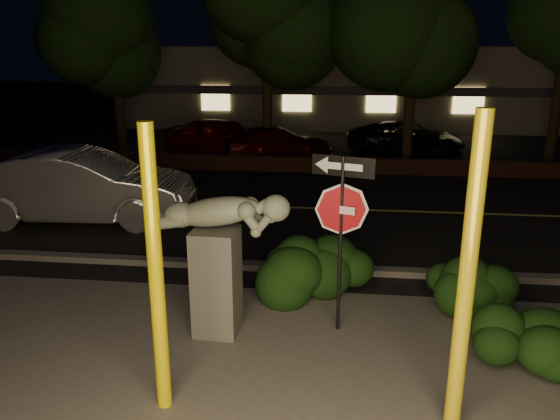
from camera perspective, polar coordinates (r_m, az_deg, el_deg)
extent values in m
plane|color=black|center=(17.08, 5.58, 2.96)|extent=(90.00, 90.00, 0.00)
cube|color=#4C4944|center=(6.92, 3.47, -19.24)|extent=(14.00, 6.00, 0.02)
cube|color=black|center=(14.19, 5.31, 0.09)|extent=(80.00, 8.00, 0.01)
cube|color=#B4B348|center=(14.19, 5.32, 0.14)|extent=(80.00, 0.12, 0.00)
cube|color=#4C4944|center=(10.31, 4.72, -6.17)|extent=(80.00, 0.25, 0.12)
cube|color=#492517|center=(18.30, 5.69, 4.70)|extent=(40.00, 0.35, 0.50)
cube|color=black|center=(23.94, 5.95, 6.98)|extent=(40.00, 12.00, 0.01)
cube|color=#686353|center=(31.66, 6.29, 13.01)|extent=(22.00, 10.00, 4.00)
cube|color=#333338|center=(26.57, 6.18, 12.28)|extent=(22.00, 0.20, 0.40)
cube|color=#FFD87F|center=(27.38, -6.76, 11.56)|extent=(1.40, 0.08, 1.20)
cube|color=#FFD87F|center=(26.75, 1.78, 11.54)|extent=(1.40, 0.08, 1.20)
cube|color=#FFD87F|center=(26.71, 10.53, 11.27)|extent=(1.40, 0.08, 1.20)
cube|color=#FFD87F|center=(27.27, 19.09, 10.75)|extent=(1.40, 0.08, 1.20)
cylinder|color=black|center=(21.37, -16.42, 10.27)|extent=(0.36, 0.36, 3.75)
ellipsoid|color=black|center=(21.29, -17.24, 19.61)|extent=(4.60, 4.60, 4.14)
cylinder|color=black|center=(20.07, -1.33, 11.27)|extent=(0.36, 0.36, 4.25)
cylinder|color=black|center=(19.63, 13.36, 10.34)|extent=(0.36, 0.36, 4.00)
cylinder|color=black|center=(21.28, 26.87, 9.34)|extent=(0.36, 0.36, 3.90)
cylinder|color=#FFEB05|center=(6.16, -12.84, -6.63)|extent=(0.17, 0.17, 3.35)
cylinder|color=yellow|center=(5.92, 18.91, -7.17)|extent=(0.18, 0.18, 3.53)
cylinder|color=black|center=(7.84, 6.31, -3.89)|extent=(0.06, 0.06, 2.64)
cube|color=white|center=(7.66, 6.45, 0.07)|extent=(0.39, 0.15, 0.11)
cube|color=black|center=(7.50, 6.60, 4.55)|extent=(0.86, 0.29, 0.28)
cube|color=white|center=(7.50, 6.60, 4.55)|extent=(0.55, 0.19, 0.11)
cube|color=#4C4944|center=(8.00, -6.64, -7.48)|extent=(0.65, 0.65, 1.60)
sphere|color=#5F6B5A|center=(7.41, -0.43, 0.19)|extent=(0.37, 0.37, 0.37)
ellipsoid|color=black|center=(9.07, 3.90, -6.08)|extent=(2.24, 1.26, 1.11)
ellipsoid|color=black|center=(8.99, 18.39, -7.52)|extent=(1.64, 1.03, 1.01)
ellipsoid|color=black|center=(7.81, 24.58, -12.37)|extent=(1.49, 1.09, 0.94)
imported|color=silver|center=(13.80, -19.97, 2.32)|extent=(5.34, 2.21, 1.72)
imported|color=#6F0803|center=(20.56, -6.03, 7.48)|extent=(4.78, 2.99, 1.52)
imported|color=#420709|center=(20.20, -0.26, 6.96)|extent=(4.50, 3.18, 1.21)
imported|color=black|center=(21.92, 13.03, 7.34)|extent=(4.84, 3.32, 1.23)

